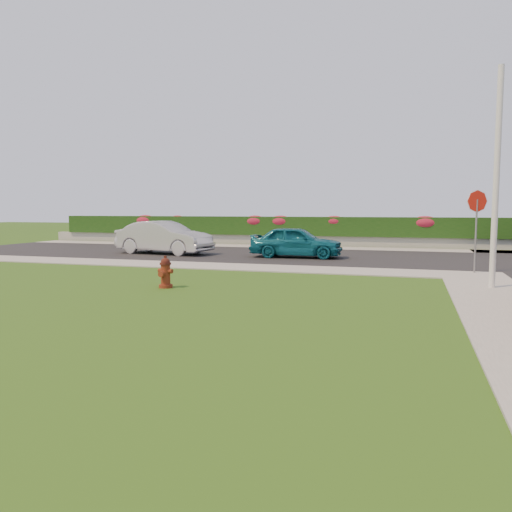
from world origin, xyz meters
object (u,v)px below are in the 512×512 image
(fire_hydrant, at_px, (165,273))
(sedan_silver, at_px, (164,237))
(utility_pole, at_px, (496,179))
(sedan_teal, at_px, (296,242))
(stop_sign, at_px, (477,211))

(fire_hydrant, xyz_separation_m, sedan_silver, (-4.77, 9.04, 0.39))
(fire_hydrant, distance_m, utility_pole, 9.19)
(sedan_teal, height_order, stop_sign, stop_sign)
(sedan_teal, xyz_separation_m, stop_sign, (6.83, -3.43, 1.37))
(sedan_teal, height_order, utility_pole, utility_pole)
(sedan_silver, bearing_deg, stop_sign, -95.58)
(fire_hydrant, relative_size, stop_sign, 0.31)
(fire_hydrant, relative_size, utility_pole, 0.15)
(fire_hydrant, relative_size, sedan_teal, 0.22)
(fire_hydrant, xyz_separation_m, stop_sign, (8.43, 5.71, 1.67))
(sedan_silver, distance_m, utility_pole, 14.97)
(sedan_teal, bearing_deg, fire_hydrant, 167.96)
(sedan_teal, relative_size, utility_pole, 0.68)
(fire_hydrant, height_order, utility_pole, utility_pole)
(utility_pole, relative_size, stop_sign, 2.11)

